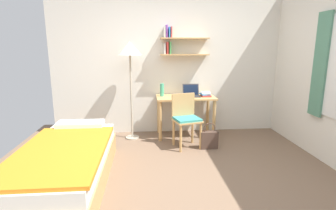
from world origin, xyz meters
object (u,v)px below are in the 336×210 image
book_stack (205,94)px  handbag (209,139)px  desk (185,104)px  desk_chair (186,117)px  laptop (191,93)px  standing_lamp (130,54)px  water_bottle (162,90)px  bed (66,165)px

book_stack → handbag: size_ratio=0.55×
desk → handbag: 0.84m
desk → desk_chair: desk_chair is taller
laptop → book_stack: bearing=-6.3°
desk_chair → standing_lamp: (-0.89, 0.46, 1.00)m
laptop → water_bottle: 0.53m
water_bottle → desk_chair: bearing=-58.6°
desk_chair → water_bottle: size_ratio=3.75×
bed → book_stack: book_stack is taller
laptop → book_stack: (0.26, -0.03, -0.02)m
desk → laptop: (0.10, 0.02, 0.19)m
standing_lamp → laptop: size_ratio=5.68×
desk_chair → book_stack: 0.72m
desk_chair → laptop: laptop is taller
book_stack → desk: bearing=179.2°
desk → standing_lamp: size_ratio=0.61×
bed → desk: 2.34m
bed → handbag: (1.96, 0.95, -0.09)m
bed → standing_lamp: bearing=65.5°
desk → water_bottle: (-0.42, 0.06, 0.25)m
desk_chair → handbag: 0.51m
water_bottle → handbag: bearing=-44.8°
bed → water_bottle: (1.25, 1.65, 0.61)m
book_stack → water_bottle: bearing=175.4°
standing_lamp → water_bottle: standing_lamp is taller
bed → desk_chair: bearing=34.2°
standing_lamp → bed: bearing=-114.5°
handbag → water_bottle: bearing=135.2°
standing_lamp → book_stack: bearing=2.0°
book_stack → handbag: (-0.07, -0.64, -0.62)m
desk_chair → bed: bearing=-145.8°
desk_chair → laptop: size_ratio=2.90×
desk → water_bottle: size_ratio=4.51×
desk → book_stack: (0.36, -0.01, 0.17)m
bed → desk_chair: 1.95m
desk → water_bottle: water_bottle is taller
bed → book_stack: (2.03, 1.59, 0.53)m
bed → standing_lamp: standing_lamp is taller
laptop → handbag: 0.95m
water_bottle → handbag: water_bottle is taller
bed → desk: size_ratio=1.96×
desk → laptop: size_ratio=3.49×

